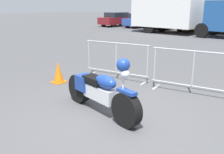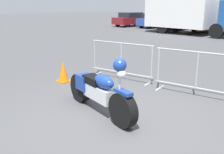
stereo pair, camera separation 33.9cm
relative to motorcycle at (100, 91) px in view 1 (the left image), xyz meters
name	(u,v)px [view 1 (the left image)]	position (x,y,z in m)	size (l,w,h in m)	color
ground_plane	(114,119)	(0.40, -0.09, -0.47)	(120.00, 120.00, 0.00)	#4C4C4F
motorcycle	(100,91)	(0.00, 0.00, 0.00)	(2.13, 0.72, 1.22)	black
crowd_barrier_near	(116,60)	(-1.11, 2.15, 0.08)	(2.02, 0.60, 1.07)	#9EA0A5
crowd_barrier_far	(193,72)	(1.11, 2.15, 0.08)	(2.02, 0.60, 1.07)	#9EA0A5
box_truck	(177,12)	(-4.37, 14.72, 1.17)	(7.92, 3.18, 2.98)	white
parked_car_maroon	(117,19)	(-12.10, 18.12, 0.24)	(2.24, 4.30, 1.39)	maroon
parked_car_blue	(141,20)	(-9.36, 18.30, 0.22)	(2.16, 4.16, 1.35)	#284799
parked_car_red	(169,21)	(-6.63, 18.61, 0.24)	(2.25, 4.32, 1.40)	#B21E19
parked_car_yellow	(196,22)	(-3.90, 18.04, 0.30)	(2.41, 4.64, 1.50)	yellow
traffic_cone	(58,72)	(-2.20, 0.92, -0.18)	(0.34, 0.34, 0.59)	orange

